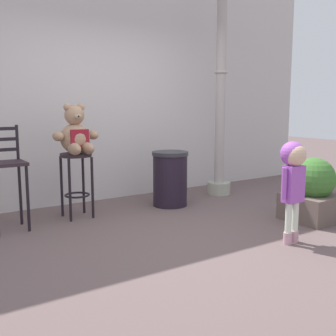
{
  "coord_description": "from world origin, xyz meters",
  "views": [
    {
      "loc": [
        -2.36,
        -3.25,
        1.33
      ],
      "look_at": [
        0.08,
        0.38,
        0.66
      ],
      "focal_mm": 43.6,
      "sensor_mm": 36.0,
      "label": 1
    }
  ],
  "objects_px": {
    "planter_with_shrub": "(313,192)",
    "bar_chair_empty": "(7,170)",
    "lamppost": "(220,110)",
    "bar_stool_with_teddy": "(76,172)",
    "trash_bin": "(170,178)",
    "teddy_bear": "(76,135)",
    "child_walking": "(293,170)"
  },
  "relations": [
    {
      "from": "teddy_bear",
      "to": "child_walking",
      "type": "distance_m",
      "value": 2.46
    },
    {
      "from": "teddy_bear",
      "to": "lamppost",
      "type": "relative_size",
      "value": 0.19
    },
    {
      "from": "bar_stool_with_teddy",
      "to": "teddy_bear",
      "type": "bearing_deg",
      "value": -90.0
    },
    {
      "from": "lamppost",
      "to": "bar_chair_empty",
      "type": "distance_m",
      "value": 3.12
    },
    {
      "from": "bar_stool_with_teddy",
      "to": "lamppost",
      "type": "xyz_separation_m",
      "value": [
        2.26,
        0.04,
        0.72
      ]
    },
    {
      "from": "bar_stool_with_teddy",
      "to": "child_walking",
      "type": "relative_size",
      "value": 0.78
    },
    {
      "from": "planter_with_shrub",
      "to": "bar_stool_with_teddy",
      "type": "bearing_deg",
      "value": 143.55
    },
    {
      "from": "bar_stool_with_teddy",
      "to": "lamppost",
      "type": "height_order",
      "value": "lamppost"
    },
    {
      "from": "bar_stool_with_teddy",
      "to": "trash_bin",
      "type": "height_order",
      "value": "bar_stool_with_teddy"
    },
    {
      "from": "bar_chair_empty",
      "to": "planter_with_shrub",
      "type": "height_order",
      "value": "bar_chair_empty"
    },
    {
      "from": "planter_with_shrub",
      "to": "bar_chair_empty",
      "type": "bearing_deg",
      "value": 152.41
    },
    {
      "from": "teddy_bear",
      "to": "lamppost",
      "type": "xyz_separation_m",
      "value": [
        2.26,
        0.07,
        0.28
      ]
    },
    {
      "from": "trash_bin",
      "to": "lamppost",
      "type": "bearing_deg",
      "value": 10.09
    },
    {
      "from": "teddy_bear",
      "to": "bar_chair_empty",
      "type": "xyz_separation_m",
      "value": [
        -0.8,
        -0.04,
        -0.34
      ]
    },
    {
      "from": "lamppost",
      "to": "planter_with_shrub",
      "type": "distance_m",
      "value": 1.93
    },
    {
      "from": "lamppost",
      "to": "bar_chair_empty",
      "type": "height_order",
      "value": "lamppost"
    },
    {
      "from": "bar_stool_with_teddy",
      "to": "lamppost",
      "type": "bearing_deg",
      "value": 1.12
    },
    {
      "from": "trash_bin",
      "to": "planter_with_shrub",
      "type": "height_order",
      "value": "planter_with_shrub"
    },
    {
      "from": "trash_bin",
      "to": "bar_chair_empty",
      "type": "xyz_separation_m",
      "value": [
        -2.05,
        0.07,
        0.28
      ]
    },
    {
      "from": "teddy_bear",
      "to": "trash_bin",
      "type": "xyz_separation_m",
      "value": [
        1.25,
        -0.11,
        -0.62
      ]
    },
    {
      "from": "trash_bin",
      "to": "bar_stool_with_teddy",
      "type": "bearing_deg",
      "value": 173.79
    },
    {
      "from": "trash_bin",
      "to": "lamppost",
      "type": "xyz_separation_m",
      "value": [
        1.01,
        0.18,
        0.9
      ]
    },
    {
      "from": "child_walking",
      "to": "trash_bin",
      "type": "distance_m",
      "value": 1.95
    },
    {
      "from": "bar_stool_with_teddy",
      "to": "planter_with_shrub",
      "type": "distance_m",
      "value": 2.79
    },
    {
      "from": "bar_stool_with_teddy",
      "to": "planter_with_shrub",
      "type": "xyz_separation_m",
      "value": [
        2.23,
        -1.65,
        -0.21
      ]
    },
    {
      "from": "trash_bin",
      "to": "bar_chair_empty",
      "type": "distance_m",
      "value": 2.07
    },
    {
      "from": "trash_bin",
      "to": "planter_with_shrub",
      "type": "xyz_separation_m",
      "value": [
        0.98,
        -1.51,
        -0.03
      ]
    },
    {
      "from": "bar_stool_with_teddy",
      "to": "trash_bin",
      "type": "bearing_deg",
      "value": -6.21
    },
    {
      "from": "trash_bin",
      "to": "bar_chair_empty",
      "type": "relative_size",
      "value": 0.65
    },
    {
      "from": "lamppost",
      "to": "bar_chair_empty",
      "type": "xyz_separation_m",
      "value": [
        -3.06,
        -0.11,
        -0.62
      ]
    },
    {
      "from": "bar_stool_with_teddy",
      "to": "child_walking",
      "type": "distance_m",
      "value": 2.47
    },
    {
      "from": "trash_bin",
      "to": "bar_chair_empty",
      "type": "height_order",
      "value": "bar_chair_empty"
    }
  ]
}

